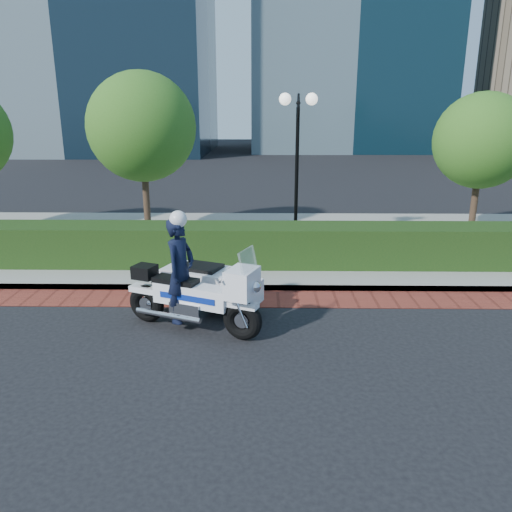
{
  "coord_description": "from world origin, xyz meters",
  "views": [
    {
      "loc": [
        0.09,
        -8.58,
        3.96
      ],
      "look_at": [
        -0.06,
        1.41,
        1.0
      ],
      "focal_mm": 35.0,
      "sensor_mm": 36.0,
      "label": 1
    }
  ],
  "objects_px": {
    "tree_b": "(142,127)",
    "police_motorcycle": "(197,284)",
    "tree_c": "(482,141)",
    "lamppost": "(297,147)"
  },
  "relations": [
    {
      "from": "tree_b",
      "to": "tree_c",
      "type": "distance_m",
      "value": 10.01
    },
    {
      "from": "lamppost",
      "to": "police_motorcycle",
      "type": "bearing_deg",
      "value": -113.94
    },
    {
      "from": "lamppost",
      "to": "police_motorcycle",
      "type": "height_order",
      "value": "lamppost"
    },
    {
      "from": "tree_b",
      "to": "police_motorcycle",
      "type": "xyz_separation_m",
      "value": [
        2.34,
        -6.17,
        -2.67
      ]
    },
    {
      "from": "tree_b",
      "to": "tree_c",
      "type": "xyz_separation_m",
      "value": [
        10.0,
        -0.0,
        -0.39
      ]
    },
    {
      "from": "lamppost",
      "to": "tree_b",
      "type": "relative_size",
      "value": 0.86
    },
    {
      "from": "tree_c",
      "to": "police_motorcycle",
      "type": "bearing_deg",
      "value": -141.16
    },
    {
      "from": "tree_b",
      "to": "police_motorcycle",
      "type": "bearing_deg",
      "value": -69.26
    },
    {
      "from": "tree_b",
      "to": "lamppost",
      "type": "bearing_deg",
      "value": -16.11
    },
    {
      "from": "lamppost",
      "to": "police_motorcycle",
      "type": "relative_size",
      "value": 1.59
    }
  ]
}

